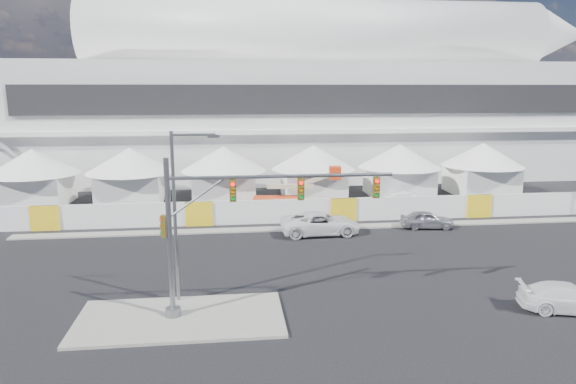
{
  "coord_description": "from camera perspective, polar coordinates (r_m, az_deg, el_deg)",
  "views": [
    {
      "loc": [
        -3.49,
        -26.71,
        11.15
      ],
      "look_at": [
        0.8,
        10.0,
        3.56
      ],
      "focal_mm": 32.0,
      "sensor_mm": 36.0,
      "label": 1
    }
  ],
  "objects": [
    {
      "name": "stadium",
      "position": [
        69.32,
        3.54,
        10.18
      ],
      "size": [
        80.0,
        24.8,
        21.98
      ],
      "color": "silver",
      "rests_on": "ground"
    },
    {
      "name": "median_island",
      "position": [
        26.29,
        -11.84,
        -13.57
      ],
      "size": [
        10.0,
        5.0,
        0.15
      ],
      "primitive_type": "cube",
      "color": "gray",
      "rests_on": "ground"
    },
    {
      "name": "far_curb",
      "position": [
        47.03,
        23.58,
        -3.02
      ],
      "size": [
        80.0,
        1.2,
        0.12
      ],
      "primitive_type": "cube",
      "color": "gray",
      "rests_on": "ground"
    },
    {
      "name": "streetlight_median",
      "position": [
        26.63,
        -12.01,
        -1.46
      ],
      "size": [
        2.46,
        0.25,
        8.87
      ],
      "color": "gray",
      "rests_on": "median_island"
    },
    {
      "name": "pickup_near",
      "position": [
        30.0,
        28.76,
        -10.27
      ],
      "size": [
        3.1,
        5.2,
        1.41
      ],
      "primitive_type": "imported",
      "rotation": [
        0.0,
        0.0,
        1.32
      ],
      "color": "white",
      "rests_on": "ground"
    },
    {
      "name": "hoarding_fence",
      "position": [
        43.49,
        6.14,
        -1.96
      ],
      "size": [
        70.0,
        0.25,
        2.0
      ],
      "primitive_type": "cube",
      "color": "white",
      "rests_on": "ground"
    },
    {
      "name": "sedan_silver",
      "position": [
        42.67,
        15.19,
        -2.97
      ],
      "size": [
        2.18,
        4.36,
        1.43
      ],
      "primitive_type": "imported",
      "rotation": [
        0.0,
        0.0,
        1.45
      ],
      "color": "#B0AFB5",
      "rests_on": "ground"
    },
    {
      "name": "pickup_curb",
      "position": [
        39.56,
        3.66,
        -3.5
      ],
      "size": [
        3.07,
        6.26,
        1.71
      ],
      "primitive_type": "imported",
      "rotation": [
        0.0,
        0.0,
        1.61
      ],
      "color": "white",
      "rests_on": "ground"
    },
    {
      "name": "tent_row",
      "position": [
        51.49,
        -2.13,
        2.66
      ],
      "size": [
        53.4,
        8.4,
        5.4
      ],
      "color": "white",
      "rests_on": "ground"
    },
    {
      "name": "boom_lift",
      "position": [
        47.05,
        -0.47,
        -0.74
      ],
      "size": [
        8.09,
        2.21,
        4.07
      ],
      "rotation": [
        0.0,
        0.0,
        -0.1
      ],
      "color": "red",
      "rests_on": "ground"
    },
    {
      "name": "lot_car_a",
      "position": [
        50.38,
        13.47,
        -0.76
      ],
      "size": [
        3.11,
        4.06,
        1.28
      ],
      "primitive_type": "imported",
      "rotation": [
        0.0,
        0.0,
        1.05
      ],
      "color": "white",
      "rests_on": "ground"
    },
    {
      "name": "ground",
      "position": [
        29.16,
        0.74,
        -10.88
      ],
      "size": [
        160.0,
        160.0,
        0.0
      ],
      "primitive_type": "plane",
      "color": "black",
      "rests_on": "ground"
    },
    {
      "name": "traffic_mast",
      "position": [
        24.81,
        -7.79,
        -4.0
      ],
      "size": [
        11.15,
        0.76,
        7.8
      ],
      "color": "slate",
      "rests_on": "median_island"
    }
  ]
}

